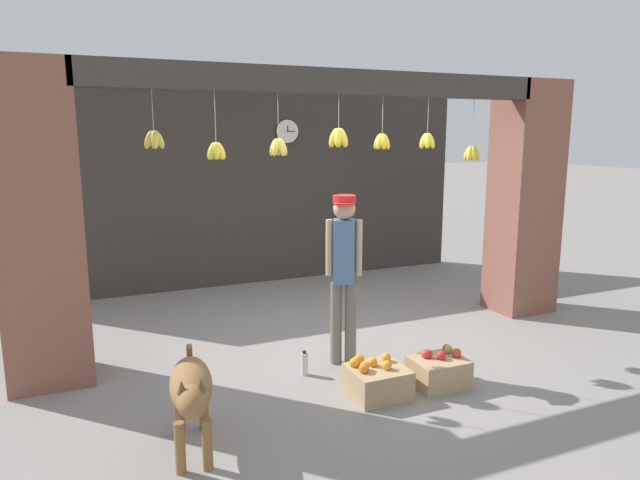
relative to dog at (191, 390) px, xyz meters
name	(u,v)px	position (x,y,z in m)	size (l,w,h in m)	color
ground_plane	(336,348)	(1.76, 1.40, -0.47)	(60.00, 60.00, 0.00)	gray
shop_back_wall	(252,188)	(1.76, 4.34, 0.93)	(6.68, 0.12, 2.82)	#38332D
shop_pillar_left	(40,227)	(-0.93, 1.70, 0.93)	(0.70, 0.60, 2.82)	brown
shop_pillar_right	(524,199)	(4.45, 1.70, 0.93)	(0.70, 0.60, 2.82)	brown
storefront_awning	(334,88)	(1.77, 1.52, 2.16)	(4.78, 0.29, 0.93)	#3D3833
dog	(191,390)	(0.00, 0.00, 0.00)	(0.41, 1.05, 0.70)	olive
shopkeeper	(344,266)	(1.65, 1.01, 0.49)	(0.31, 0.31, 1.64)	#6B665B
fruit_crate_oranges	(377,380)	(1.61, 0.27, -0.34)	(0.47, 0.44, 0.33)	tan
fruit_crate_apples	(438,371)	(2.21, 0.23, -0.34)	(0.47, 0.38, 0.33)	tan
water_bottle	(304,364)	(1.20, 0.91, -0.37)	(0.07, 0.07, 0.23)	silver
wall_clock	(287,131)	(2.29, 4.26, 1.75)	(0.35, 0.03, 0.35)	black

